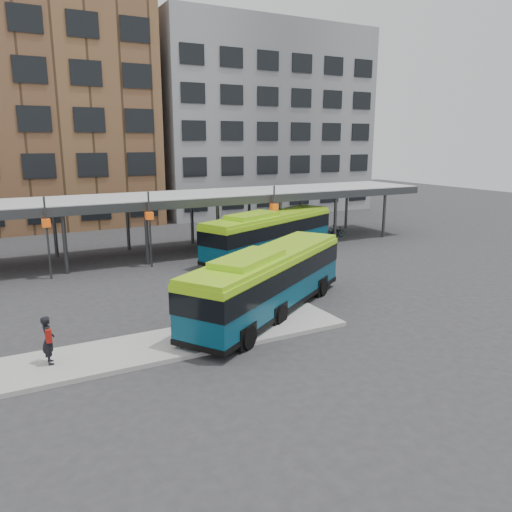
{
  "coord_description": "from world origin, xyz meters",
  "views": [
    {
      "loc": [
        -11.57,
        -20.74,
        7.89
      ],
      "look_at": [
        0.71,
        2.44,
        1.8
      ],
      "focal_mm": 35.0,
      "sensor_mm": 36.0,
      "label": 1
    }
  ],
  "objects": [
    {
      "name": "bus_front",
      "position": [
        -0.74,
        -1.51,
        1.65
      ],
      "size": [
        10.95,
        8.35,
        3.17
      ],
      "rotation": [
        0.0,
        0.0,
        0.58
      ],
      "color": "#073A50",
      "rests_on": "ground"
    },
    {
      "name": "building_brick",
      "position": [
        -10.0,
        32.0,
        11.0
      ],
      "size": [
        26.0,
        14.0,
        22.0
      ],
      "primitive_type": "cube",
      "color": "brown",
      "rests_on": "ground"
    },
    {
      "name": "bus_rear",
      "position": [
        5.13,
        8.77,
        1.68
      ],
      "size": [
        11.73,
        7.0,
        3.23
      ],
      "rotation": [
        0.0,
        0.0,
        0.41
      ],
      "color": "#073A50",
      "rests_on": "ground"
    },
    {
      "name": "canopy",
      "position": [
        -0.06,
        12.87,
        3.91
      ],
      "size": [
        40.0,
        6.53,
        4.8
      ],
      "color": "#999B9E",
      "rests_on": "ground"
    },
    {
      "name": "building_grey",
      "position": [
        16.0,
        32.0,
        10.0
      ],
      "size": [
        24.0,
        14.0,
        20.0
      ],
      "primitive_type": "cube",
      "color": "slate",
      "rests_on": "ground"
    },
    {
      "name": "boarding_island",
      "position": [
        -5.5,
        -3.0,
        0.09
      ],
      "size": [
        14.0,
        3.0,
        0.18
      ],
      "primitive_type": "cube",
      "color": "gray",
      "rests_on": "ground"
    },
    {
      "name": "ground",
      "position": [
        0.0,
        0.0,
        0.0
      ],
      "size": [
        120.0,
        120.0,
        0.0
      ],
      "primitive_type": "plane",
      "color": "#28282B",
      "rests_on": "ground"
    },
    {
      "name": "bike_rack",
      "position": [
        12.2,
        12.02,
        0.48
      ],
      "size": [
        4.41,
        1.61,
        1.06
      ],
      "color": "slate",
      "rests_on": "ground"
    },
    {
      "name": "pedestrian",
      "position": [
        -10.35,
        -2.87,
        1.07
      ],
      "size": [
        0.45,
        0.68,
        1.76
      ],
      "rotation": [
        0.0,
        0.0,
        1.61
      ],
      "color": "black",
      "rests_on": "boarding_island"
    }
  ]
}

